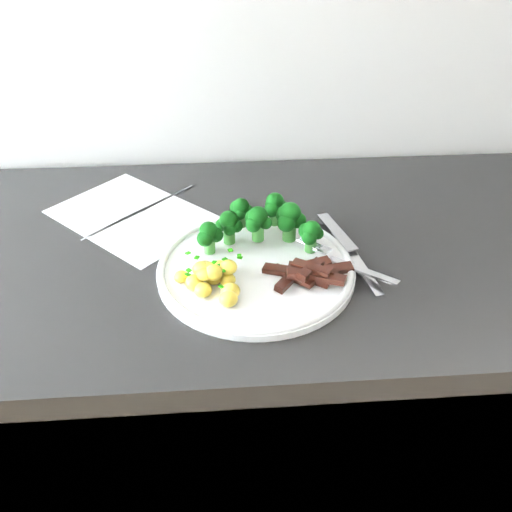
{
  "coord_description": "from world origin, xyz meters",
  "views": [
    {
      "loc": [
        0.03,
        0.96,
        1.39
      ],
      "look_at": [
        0.07,
        1.6,
        0.93
      ],
      "focal_mm": 37.12,
      "sensor_mm": 36.0,
      "label": 1
    }
  ],
  "objects_px": {
    "counter": "(212,422)",
    "plate": "(256,268)",
    "recipe_paper": "(132,215)",
    "potatoes": "(212,276)",
    "fork": "(349,263)",
    "knife": "(356,261)",
    "beef_strips": "(308,273)",
    "broccoli": "(262,221)"
  },
  "relations": [
    {
      "from": "counter",
      "to": "fork",
      "type": "relative_size",
      "value": 17.93
    },
    {
      "from": "recipe_paper",
      "to": "counter",
      "type": "bearing_deg",
      "value": -42.09
    },
    {
      "from": "recipe_paper",
      "to": "plate",
      "type": "distance_m",
      "value": 0.27
    },
    {
      "from": "counter",
      "to": "knife",
      "type": "distance_m",
      "value": 0.53
    },
    {
      "from": "counter",
      "to": "beef_strips",
      "type": "relative_size",
      "value": 17.76
    },
    {
      "from": "counter",
      "to": "knife",
      "type": "height_order",
      "value": "knife"
    },
    {
      "from": "broccoli",
      "to": "beef_strips",
      "type": "height_order",
      "value": "broccoli"
    },
    {
      "from": "potatoes",
      "to": "beef_strips",
      "type": "bearing_deg",
      "value": 0.69
    },
    {
      "from": "counter",
      "to": "recipe_paper",
      "type": "relative_size",
      "value": 7.4
    },
    {
      "from": "recipe_paper",
      "to": "potatoes",
      "type": "distance_m",
      "value": 0.26
    },
    {
      "from": "beef_strips",
      "to": "plate",
      "type": "bearing_deg",
      "value": 154.0
    },
    {
      "from": "plate",
      "to": "fork",
      "type": "relative_size",
      "value": 2.22
    },
    {
      "from": "counter",
      "to": "recipe_paper",
      "type": "height_order",
      "value": "recipe_paper"
    },
    {
      "from": "potatoes",
      "to": "fork",
      "type": "relative_size",
      "value": 0.75
    },
    {
      "from": "counter",
      "to": "plate",
      "type": "bearing_deg",
      "value": -38.8
    },
    {
      "from": "plate",
      "to": "beef_strips",
      "type": "distance_m",
      "value": 0.08
    },
    {
      "from": "potatoes",
      "to": "knife",
      "type": "relative_size",
      "value": 0.46
    },
    {
      "from": "broccoli",
      "to": "fork",
      "type": "relative_size",
      "value": 1.45
    },
    {
      "from": "potatoes",
      "to": "knife",
      "type": "height_order",
      "value": "potatoes"
    },
    {
      "from": "counter",
      "to": "plate",
      "type": "relative_size",
      "value": 8.07
    },
    {
      "from": "beef_strips",
      "to": "broccoli",
      "type": "bearing_deg",
      "value": 120.46
    },
    {
      "from": "plate",
      "to": "beef_strips",
      "type": "relative_size",
      "value": 2.2
    },
    {
      "from": "counter",
      "to": "potatoes",
      "type": "height_order",
      "value": "potatoes"
    },
    {
      "from": "plate",
      "to": "fork",
      "type": "xyz_separation_m",
      "value": [
        0.14,
        -0.01,
        0.01
      ]
    },
    {
      "from": "plate",
      "to": "knife",
      "type": "bearing_deg",
      "value": 1.62
    },
    {
      "from": "knife",
      "to": "plate",
      "type": "bearing_deg",
      "value": -178.38
    },
    {
      "from": "recipe_paper",
      "to": "potatoes",
      "type": "relative_size",
      "value": 3.23
    },
    {
      "from": "recipe_paper",
      "to": "fork",
      "type": "height_order",
      "value": "fork"
    },
    {
      "from": "plate",
      "to": "broccoli",
      "type": "xyz_separation_m",
      "value": [
        0.01,
        0.07,
        0.04
      ]
    },
    {
      "from": "recipe_paper",
      "to": "broccoli",
      "type": "xyz_separation_m",
      "value": [
        0.22,
        -0.11,
        0.05
      ]
    },
    {
      "from": "plate",
      "to": "potatoes",
      "type": "relative_size",
      "value": 2.96
    },
    {
      "from": "recipe_paper",
      "to": "knife",
      "type": "relative_size",
      "value": 1.48
    },
    {
      "from": "counter",
      "to": "potatoes",
      "type": "relative_size",
      "value": 23.92
    },
    {
      "from": "plate",
      "to": "broccoli",
      "type": "height_order",
      "value": "broccoli"
    },
    {
      "from": "counter",
      "to": "beef_strips",
      "type": "xyz_separation_m",
      "value": [
        0.16,
        -0.11,
        0.47
      ]
    },
    {
      "from": "counter",
      "to": "potatoes",
      "type": "distance_m",
      "value": 0.49
    },
    {
      "from": "counter",
      "to": "broccoli",
      "type": "bearing_deg",
      "value": -3.14
    },
    {
      "from": "broccoli",
      "to": "beef_strips",
      "type": "distance_m",
      "value": 0.12
    },
    {
      "from": "counter",
      "to": "broccoli",
      "type": "height_order",
      "value": "broccoli"
    },
    {
      "from": "fork",
      "to": "knife",
      "type": "relative_size",
      "value": 0.61
    },
    {
      "from": "broccoli",
      "to": "knife",
      "type": "height_order",
      "value": "broccoli"
    },
    {
      "from": "counter",
      "to": "plate",
      "type": "xyz_separation_m",
      "value": [
        0.09,
        -0.07,
        0.46
      ]
    }
  ]
}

